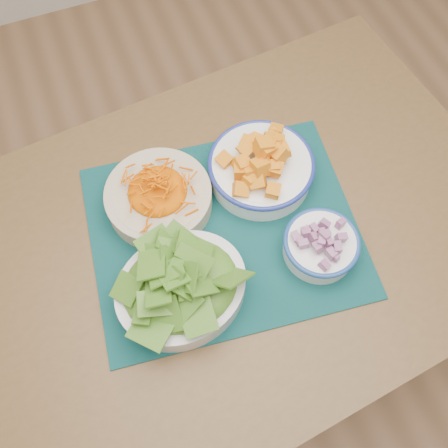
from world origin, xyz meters
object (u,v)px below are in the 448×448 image
at_px(carrot_bowl, 158,194).
at_px(onion_bowl, 321,244).
at_px(squash_bowl, 261,164).
at_px(table, 226,253).
at_px(lettuce_bowl, 181,285).
at_px(placemat, 224,231).

xyz_separation_m(carrot_bowl, onion_bowl, (0.27, -0.23, -0.00)).
bearing_deg(squash_bowl, onion_bowl, -79.32).
relative_size(table, lettuce_bowl, 4.55).
distance_m(placemat, carrot_bowl, 0.16).
xyz_separation_m(placemat, lettuce_bowl, (-0.13, -0.10, 0.06)).
height_order(table, squash_bowl, squash_bowl).
relative_size(carrot_bowl, squash_bowl, 0.95).
bearing_deg(placemat, lettuce_bowl, -134.69).
xyz_separation_m(carrot_bowl, lettuce_bowl, (-0.02, -0.21, 0.01)).
bearing_deg(table, placemat, 83.36).
height_order(table, carrot_bowl, carrot_bowl).
height_order(placemat, carrot_bowl, carrot_bowl).
height_order(carrot_bowl, lettuce_bowl, lettuce_bowl).
relative_size(table, placemat, 2.40).
relative_size(lettuce_bowl, onion_bowl, 1.77).
relative_size(placemat, lettuce_bowl, 1.89).
bearing_deg(squash_bowl, carrot_bowl, 176.01).
height_order(placemat, onion_bowl, onion_bowl).
bearing_deg(carrot_bowl, lettuce_bowl, -96.26).
relative_size(placemat, carrot_bowl, 2.38).
bearing_deg(placemat, carrot_bowl, 140.71).
relative_size(placemat, squash_bowl, 2.26).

